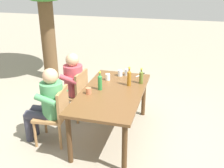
% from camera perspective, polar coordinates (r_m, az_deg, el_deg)
% --- Properties ---
extents(ground_plane, '(24.00, 24.00, 0.00)m').
position_cam_1_polar(ground_plane, '(4.25, 0.00, -10.99)').
color(ground_plane, gray).
extents(dining_table, '(1.71, 0.91, 0.76)m').
position_cam_1_polar(dining_table, '(3.92, 0.00, -2.83)').
color(dining_table, brown).
rests_on(dining_table, ground_plane).
extents(chair_far_left, '(0.49, 0.49, 0.87)m').
position_cam_1_polar(chair_far_left, '(3.94, -12.16, -6.18)').
color(chair_far_left, '#A37547').
rests_on(chair_far_left, ground_plane).
extents(chair_far_right, '(0.48, 0.48, 0.87)m').
position_cam_1_polar(chair_far_right, '(4.55, -7.93, -1.78)').
color(chair_far_right, '#A37547').
rests_on(chair_far_right, ground_plane).
extents(person_in_white_shirt, '(0.47, 0.61, 1.18)m').
position_cam_1_polar(person_in_white_shirt, '(3.91, -13.85, -3.85)').
color(person_in_white_shirt, '#4C935B').
rests_on(person_in_white_shirt, ground_plane).
extents(person_in_plaid_shirt, '(0.47, 0.61, 1.18)m').
position_cam_1_polar(person_in_plaid_shirt, '(4.53, -9.28, 0.33)').
color(person_in_plaid_shirt, '#B7424C').
rests_on(person_in_plaid_shirt, ground_plane).
extents(bottle_amber, '(0.06, 0.06, 0.31)m').
position_cam_1_polar(bottle_amber, '(4.05, 3.77, 1.41)').
color(bottle_amber, '#996019').
rests_on(bottle_amber, dining_table).
extents(bottle_green, '(0.06, 0.06, 0.29)m').
position_cam_1_polar(bottle_green, '(3.89, -2.66, 0.46)').
color(bottle_green, '#287A38').
rests_on(bottle_green, dining_table).
extents(bottle_olive, '(0.06, 0.06, 0.25)m').
position_cam_1_polar(bottle_olive, '(4.15, 6.39, 1.55)').
color(bottle_olive, '#566623').
rests_on(bottle_olive, dining_table).
extents(cup_terracotta, '(0.08, 0.08, 0.09)m').
position_cam_1_polar(cup_terracotta, '(3.80, -5.15, -1.50)').
color(cup_terracotta, '#BC6B47').
rests_on(cup_terracotta, dining_table).
extents(cup_glass, '(0.08, 0.08, 0.10)m').
position_cam_1_polar(cup_glass, '(4.46, 1.78, 2.41)').
color(cup_glass, silver).
rests_on(cup_glass, dining_table).
extents(cup_white, '(0.08, 0.08, 0.11)m').
position_cam_1_polar(cup_white, '(4.28, -0.93, 1.54)').
color(cup_white, white).
rests_on(cup_white, dining_table).
extents(cup_steel, '(0.07, 0.07, 0.12)m').
position_cam_1_polar(cup_steel, '(4.48, 3.21, 2.57)').
color(cup_steel, '#B2B7BC').
rests_on(cup_steel, dining_table).
extents(table_knife, '(0.22, 0.13, 0.01)m').
position_cam_1_polar(table_knife, '(4.54, 6.31, 2.04)').
color(table_knife, silver).
rests_on(table_knife, dining_table).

